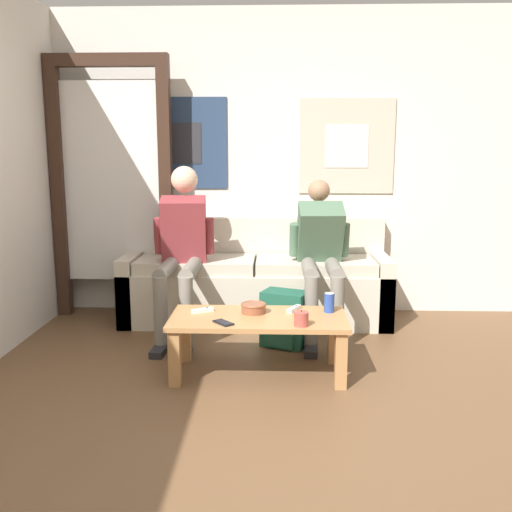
# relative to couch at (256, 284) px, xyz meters

# --- Properties ---
(ground_plane) EXTENTS (18.00, 18.00, 0.00)m
(ground_plane) POSITION_rel_couch_xyz_m (0.13, -2.15, -0.30)
(ground_plane) COLOR brown
(wall_back) EXTENTS (10.00, 0.07, 2.55)m
(wall_back) POSITION_rel_couch_xyz_m (0.13, 0.34, 0.98)
(wall_back) COLOR silver
(wall_back) RESTS_ON ground_plane
(door_frame) EXTENTS (1.00, 0.10, 2.15)m
(door_frame) POSITION_rel_couch_xyz_m (-1.20, 0.12, 0.90)
(door_frame) COLOR #382319
(door_frame) RESTS_ON ground_plane
(couch) EXTENTS (2.16, 0.67, 0.83)m
(couch) POSITION_rel_couch_xyz_m (0.00, 0.00, 0.00)
(couch) COLOR beige
(couch) RESTS_ON ground_plane
(coffee_table) EXTENTS (1.10, 0.52, 0.38)m
(coffee_table) POSITION_rel_couch_xyz_m (0.06, -1.18, 0.01)
(coffee_table) COLOR #B27F4C
(coffee_table) RESTS_ON ground_plane
(person_seated_adult) EXTENTS (0.47, 0.91, 1.27)m
(person_seated_adult) POSITION_rel_couch_xyz_m (-0.55, -0.37, 0.40)
(person_seated_adult) COLOR gray
(person_seated_adult) RESTS_ON ground_plane
(person_seated_teen) EXTENTS (0.47, 0.98, 1.16)m
(person_seated_teen) POSITION_rel_couch_xyz_m (0.51, -0.33, 0.34)
(person_seated_teen) COLOR gray
(person_seated_teen) RESTS_ON ground_plane
(backpack) EXTENTS (0.37, 0.31, 0.40)m
(backpack) POSITION_rel_couch_xyz_m (0.23, -0.65, -0.11)
(backpack) COLOR #1E5642
(backpack) RESTS_ON ground_plane
(ceramic_bowl) EXTENTS (0.16, 0.16, 0.06)m
(ceramic_bowl) POSITION_rel_couch_xyz_m (0.03, -1.10, 0.11)
(ceramic_bowl) COLOR brown
(ceramic_bowl) RESTS_ON coffee_table
(pillar_candle) EXTENTS (0.09, 0.09, 0.10)m
(pillar_candle) POSITION_rel_couch_xyz_m (0.32, -1.36, 0.12)
(pillar_candle) COLOR #B24C42
(pillar_candle) RESTS_ON coffee_table
(drink_can_blue) EXTENTS (0.07, 0.07, 0.12)m
(drink_can_blue) POSITION_rel_couch_xyz_m (0.51, -1.06, 0.14)
(drink_can_blue) COLOR #28479E
(drink_can_blue) RESTS_ON coffee_table
(game_controller_near_left) EXTENTS (0.14, 0.10, 0.03)m
(game_controller_near_left) POSITION_rel_couch_xyz_m (-0.30, -1.10, 0.09)
(game_controller_near_left) COLOR white
(game_controller_near_left) RESTS_ON coffee_table
(game_controller_near_right) EXTENTS (0.10, 0.14, 0.03)m
(game_controller_near_right) POSITION_rel_couch_xyz_m (0.28, -1.04, 0.09)
(game_controller_near_right) COLOR white
(game_controller_near_right) RESTS_ON coffee_table
(cell_phone) EXTENTS (0.14, 0.15, 0.01)m
(cell_phone) POSITION_rel_couch_xyz_m (-0.15, -1.33, 0.08)
(cell_phone) COLOR black
(cell_phone) RESTS_ON coffee_table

